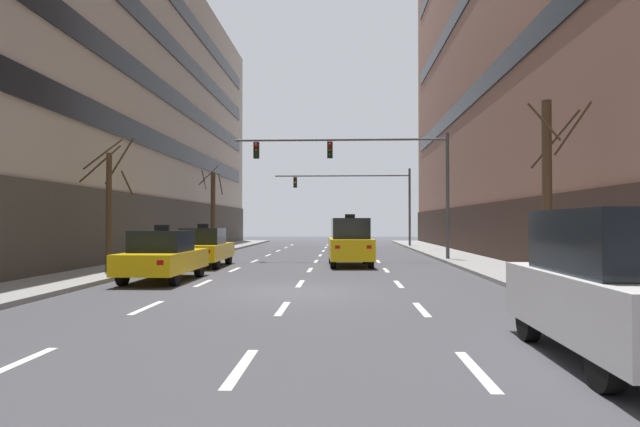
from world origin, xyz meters
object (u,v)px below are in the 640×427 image
object	(u,v)px
taxi_driving_0	(204,248)
taxi_driving_1	(163,256)
street_tree_1	(548,188)
traffic_signal_1	(366,191)
street_tree_2	(109,204)
traffic_signal_0	(371,165)
street_tree_0	(213,209)
taxi_driving_3	(350,242)
car_driving_2	(348,240)
car_parked_0	(618,286)

from	to	relation	value
taxi_driving_0	taxi_driving_1	xyz separation A→B (m)	(0.18, -5.94, -0.01)
taxi_driving_1	street_tree_1	bearing A→B (deg)	-7.68
street_tree_1	taxi_driving_0	bearing A→B (deg)	148.28
traffic_signal_1	street_tree_2	size ratio (longest dim) A/B	2.12
street_tree_1	street_tree_2	world-z (taller)	street_tree_1
traffic_signal_0	street_tree_1	world-z (taller)	traffic_signal_0
traffic_signal_0	traffic_signal_1	bearing A→B (deg)	88.55
street_tree_0	street_tree_2	xyz separation A→B (m)	(-0.01, -16.02, -0.18)
taxi_driving_3	taxi_driving_0	bearing A→B (deg)	-173.28
traffic_signal_0	traffic_signal_1	distance (m)	15.64
taxi_driving_3	street_tree_1	size ratio (longest dim) A/B	0.84
taxi_driving_0	car_driving_2	xyz separation A→B (m)	(6.50, 13.11, -0.06)
taxi_driving_3	taxi_driving_1	bearing A→B (deg)	-133.30
car_parked_0	street_tree_0	world-z (taller)	street_tree_0
taxi_driving_1	street_tree_1	xyz separation A→B (m)	(12.05, -1.62, 2.13)
taxi_driving_0	car_parked_0	world-z (taller)	car_parked_0
traffic_signal_1	street_tree_0	bearing A→B (deg)	-145.40
taxi_driving_0	street_tree_0	bearing A→B (deg)	101.97
street_tree_1	traffic_signal_0	bearing A→B (deg)	112.15
taxi_driving_1	traffic_signal_1	bearing A→B (deg)	72.90
taxi_driving_0	traffic_signal_1	xyz separation A→B (m)	(7.99, 19.45, 3.61)
traffic_signal_0	street_tree_2	distance (m)	12.95
traffic_signal_0	street_tree_0	size ratio (longest dim) A/B	1.89
taxi_driving_1	car_driving_2	distance (m)	20.06
taxi_driving_3	car_parked_0	size ratio (longest dim) A/B	1.02
traffic_signal_0	taxi_driving_3	bearing A→B (deg)	-109.71
taxi_driving_3	street_tree_1	bearing A→B (deg)	-55.46
car_driving_2	car_parked_0	bearing A→B (deg)	-83.07
taxi_driving_0	street_tree_0	world-z (taller)	street_tree_0
car_driving_2	street_tree_1	world-z (taller)	street_tree_1
car_driving_2	street_tree_2	xyz separation A→B (m)	(-9.08, -16.97, 1.88)
taxi_driving_0	traffic_signal_0	size ratio (longest dim) A/B	0.42
traffic_signal_0	car_driving_2	bearing A→B (deg)	96.76
taxi_driving_0	traffic_signal_1	distance (m)	21.34
traffic_signal_0	street_tree_1	distance (m)	12.44
traffic_signal_1	traffic_signal_0	bearing A→B (deg)	-91.45
taxi_driving_3	traffic_signal_0	distance (m)	5.01
car_driving_2	taxi_driving_1	bearing A→B (deg)	-108.34
taxi_driving_0	street_tree_2	size ratio (longest dim) A/B	0.90
car_parked_0	street_tree_0	distance (m)	30.91
car_driving_2	traffic_signal_1	world-z (taller)	traffic_signal_1
car_parked_0	street_tree_2	bearing A→B (deg)	136.11
street_tree_0	street_tree_2	size ratio (longest dim) A/B	1.13
car_driving_2	street_tree_1	bearing A→B (deg)	-74.49
street_tree_0	traffic_signal_1	bearing A→B (deg)	34.60
taxi_driving_0	street_tree_2	world-z (taller)	street_tree_2
taxi_driving_1	traffic_signal_0	bearing A→B (deg)	52.79
traffic_signal_0	traffic_signal_1	xyz separation A→B (m)	(0.40, 15.63, -0.42)
taxi_driving_0	car_driving_2	size ratio (longest dim) A/B	1.06
car_parked_0	street_tree_1	size ratio (longest dim) A/B	0.82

